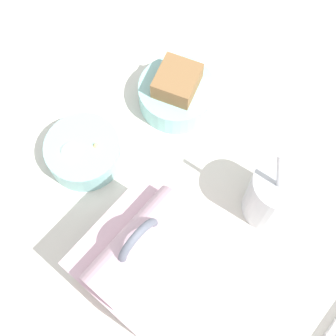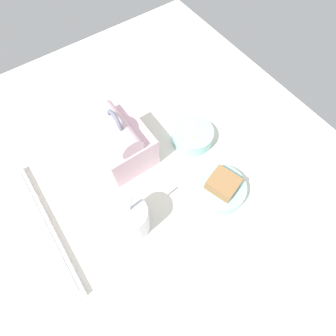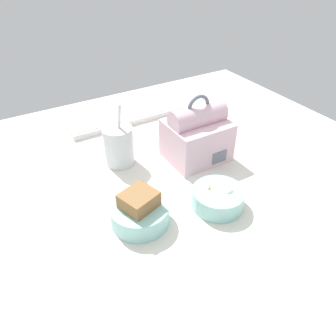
{
  "view_description": "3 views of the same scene",
  "coord_description": "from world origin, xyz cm",
  "px_view_note": "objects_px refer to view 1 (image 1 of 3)",
  "views": [
    {
      "loc": [
        25.19,
        14.28,
        72.44
      ],
      "look_at": [
        4.14,
        -3.61,
        7.0
      ],
      "focal_mm": 50.0,
      "sensor_mm": 36.0,
      "label": 1
    },
    {
      "loc": [
        -21.58,
        14.44,
        68.63
      ],
      "look_at": [
        4.14,
        -3.61,
        7.0
      ],
      "focal_mm": 28.0,
      "sensor_mm": 36.0,
      "label": 2
    },
    {
      "loc": [
        -29.06,
        -59.47,
        54.66
      ],
      "look_at": [
        4.14,
        -3.61,
        7.0
      ],
      "focal_mm": 35.0,
      "sensor_mm": 36.0,
      "label": 3
    }
  ],
  "objects_px": {
    "lunch_bag": "(142,256)",
    "bento_bowl_sandwich": "(177,92)",
    "soup_cup": "(274,195)",
    "bento_bowl_snacks": "(84,152)"
  },
  "relations": [
    {
      "from": "lunch_bag",
      "to": "bento_bowl_sandwich",
      "type": "distance_m",
      "value": 0.29
    },
    {
      "from": "lunch_bag",
      "to": "bento_bowl_snacks",
      "type": "bearing_deg",
      "value": -110.5
    },
    {
      "from": "soup_cup",
      "to": "bento_bowl_snacks",
      "type": "height_order",
      "value": "soup_cup"
    },
    {
      "from": "lunch_bag",
      "to": "soup_cup",
      "type": "distance_m",
      "value": 0.21
    },
    {
      "from": "lunch_bag",
      "to": "soup_cup",
      "type": "xyz_separation_m",
      "value": [
        -0.19,
        0.09,
        -0.01
      ]
    },
    {
      "from": "bento_bowl_snacks",
      "to": "soup_cup",
      "type": "bearing_deg",
      "value": 113.99
    },
    {
      "from": "soup_cup",
      "to": "bento_bowl_snacks",
      "type": "bearing_deg",
      "value": -66.01
    },
    {
      "from": "soup_cup",
      "to": "bento_bowl_snacks",
      "type": "xyz_separation_m",
      "value": [
        0.12,
        -0.28,
        -0.03
      ]
    },
    {
      "from": "lunch_bag",
      "to": "bento_bowl_sandwich",
      "type": "bearing_deg",
      "value": -149.58
    },
    {
      "from": "bento_bowl_sandwich",
      "to": "bento_bowl_snacks",
      "type": "xyz_separation_m",
      "value": [
        0.18,
        -0.04,
        -0.01
      ]
    }
  ]
}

